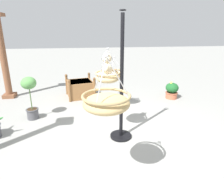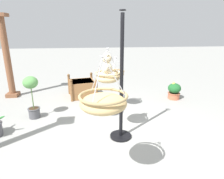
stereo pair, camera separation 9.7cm
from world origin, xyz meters
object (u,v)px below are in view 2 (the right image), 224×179
teddy_bear (106,66)px  hanging_basket_left_high (103,102)px  greenhouse_pillar_left (7,59)px  watering_can (122,97)px  display_pole_central (121,102)px  wooden_planter_box (82,88)px  potted_plant_tall_leafy (113,108)px  hanging_basket_with_teddy (108,77)px  potted_plant_conical_shrub (32,94)px  hanging_basket_right_low (116,73)px  potted_plant_small_succulent (174,91)px

teddy_bear → hanging_basket_left_high: (-1.40, 0.17, -0.18)m
greenhouse_pillar_left → watering_can: greenhouse_pillar_left is taller
display_pole_central → hanging_basket_left_high: 1.42m
teddy_bear → watering_can: bearing=-18.1°
wooden_planter_box → potted_plant_tall_leafy: bearing=-150.2°
hanging_basket_with_teddy → watering_can: 2.39m
hanging_basket_left_high → potted_plant_conical_shrub: hanging_basket_left_high is taller
hanging_basket_with_teddy → wooden_planter_box: (2.50, 0.60, -0.97)m
hanging_basket_with_teddy → hanging_basket_right_low: hanging_basket_with_teddy is taller
hanging_basket_right_low → greenhouse_pillar_left: 3.57m
potted_plant_tall_leafy → potted_plant_small_succulent: (0.85, -2.08, 0.13)m
display_pole_central → greenhouse_pillar_left: bearing=47.3°
display_pole_central → hanging_basket_right_low: size_ratio=4.53×
display_pole_central → potted_plant_tall_leafy: (1.20, 0.02, -0.63)m
teddy_bear → hanging_basket_with_teddy: bearing=-90.0°
hanging_basket_with_teddy → teddy_bear: (0.00, 0.02, 0.20)m
potted_plant_small_succulent → watering_can: size_ratio=1.59×
hanging_basket_right_low → potted_plant_small_succulent: 2.19m
hanging_basket_right_low → potted_plant_tall_leafy: size_ratio=1.37×
hanging_basket_left_high → watering_can: hanging_basket_left_high is taller
watering_can → potted_plant_small_succulent: bearing=-93.2°
teddy_bear → potted_plant_tall_leafy: (1.05, -0.25, -1.32)m
display_pole_central → teddy_bear: 0.76m
potted_plant_small_succulent → potted_plant_conical_shrub: 4.19m
potted_plant_conical_shrub → hanging_basket_with_teddy: bearing=-119.6°
hanging_basket_left_high → greenhouse_pillar_left: (4.17, 2.72, -0.03)m
display_pole_central → watering_can: 2.28m
potted_plant_tall_leafy → hanging_basket_left_high: bearing=170.3°
hanging_basket_with_teddy → potted_plant_tall_leafy: 1.55m
greenhouse_pillar_left → wooden_planter_box: 2.52m
hanging_basket_right_low → potted_plant_conical_shrub: (-0.31, 2.10, -0.39)m
display_pole_central → wooden_planter_box: size_ratio=2.48×
potted_plant_conical_shrub → teddy_bear: bearing=-119.9°
hanging_basket_with_teddy → watering_can: bearing=-17.5°
teddy_bear → wooden_planter_box: teddy_bear is taller
hanging_basket_right_low → wooden_planter_box: (1.19, 0.94, -0.73)m
teddy_bear → potted_plant_conical_shrub: bearing=60.1°
display_pole_central → wooden_planter_box: bearing=17.8°
teddy_bear → wooden_planter_box: bearing=13.1°
greenhouse_pillar_left → potted_plant_small_succulent: bearing=-99.4°
teddy_bear → potted_plant_conical_shrub: (1.00, 1.74, -0.83)m
hanging_basket_right_low → greenhouse_pillar_left: bearing=65.9°
teddy_bear → watering_can: size_ratio=1.32×
potted_plant_conical_shrub → hanging_basket_right_low: bearing=-81.6°
hanging_basket_left_high → wooden_planter_box: (3.90, 0.41, -0.99)m
hanging_basket_right_low → greenhouse_pillar_left: greenhouse_pillar_left is taller
potted_plant_small_succulent → teddy_bear: bearing=129.2°
watering_can → hanging_basket_with_teddy: bearing=162.5°
potted_plant_conical_shrub → watering_can: 2.64m
potted_plant_conical_shrub → watering_can: bearing=-67.5°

